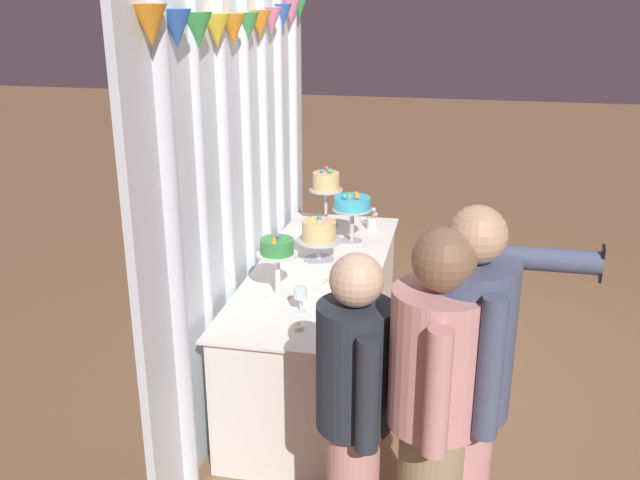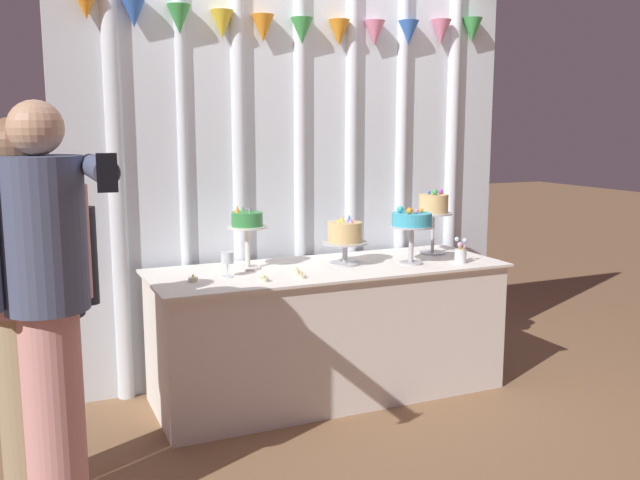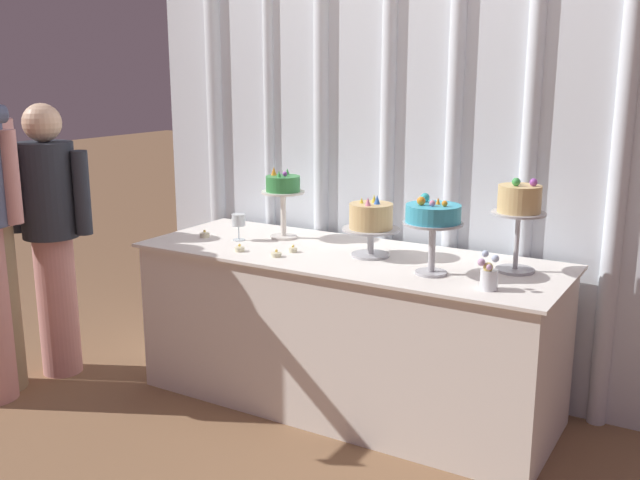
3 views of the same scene
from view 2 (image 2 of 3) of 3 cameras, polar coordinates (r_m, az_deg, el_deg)
The scene contains 16 objects.
ground_plane at distance 4.13m, azimuth 1.28°, elevation -12.89°, with size 24.00×24.00×0.00m, color #846042.
draped_curtain at distance 4.32m, azimuth -1.75°, elevation 6.11°, with size 2.88×0.15×2.51m.
cake_table at distance 4.09m, azimuth 0.70°, elevation -7.44°, with size 2.05×0.74×0.76m.
cake_display_leftmost at distance 3.91m, azimuth -6.00°, elevation 1.23°, with size 0.22×0.22×0.36m.
cake_display_midleft at distance 4.03m, azimuth 2.07°, elevation 0.38°, with size 0.27×0.27×0.29m.
cake_display_midright at distance 4.07m, azimuth 7.52°, elevation 1.43°, with size 0.25×0.25×0.34m.
cake_display_rightmost at distance 4.41m, azimuth 9.28°, elevation 2.56°, with size 0.23×0.23×0.41m.
wine_glass at distance 3.74m, azimuth -7.63°, elevation -1.53°, with size 0.07×0.07×0.14m.
flower_vase at distance 4.17m, azimuth 11.47°, elevation -1.04°, with size 0.08×0.08×0.16m.
tealight_far_left at distance 3.67m, azimuth -10.36°, elevation -3.20°, with size 0.05×0.05×0.04m.
tealight_near_left at distance 3.62m, azimuth -4.58°, elevation -3.25°, with size 0.05×0.05×0.04m.
tealight_near_right at distance 3.70m, azimuth -1.53°, elevation -2.97°, with size 0.05×0.05×0.04m.
tealight_far_right at distance 3.81m, azimuth -1.91°, elevation -2.61°, with size 0.04×0.04×0.04m.
guest_man_pink_jacket at distance 3.20m, azimuth -21.28°, elevation -5.08°, with size 0.43×0.38×1.45m.
guest_girl_blue_dress at distance 2.77m, azimuth -21.47°, elevation -4.66°, with size 0.45×0.64×1.66m.
guest_man_dark_suit at distance 2.89m, azimuth -23.02°, elevation -5.22°, with size 0.50×0.35×1.60m.
Camera 2 is at (-1.63, -3.46, 1.56)m, focal length 39.02 mm.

